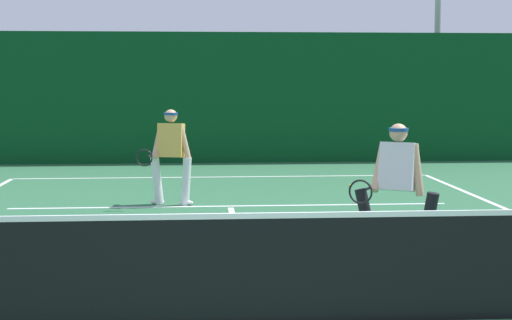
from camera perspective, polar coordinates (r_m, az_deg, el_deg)
name	(u,v)px	position (r m, az deg, el deg)	size (l,w,h in m)	color
court_line_baseline_far	(223,177)	(17.58, -2.44, -1.24)	(9.31, 0.10, 0.01)	white
court_line_service	(230,206)	(13.57, -1.89, -3.38)	(7.59, 0.10, 0.01)	white
court_line_centre	(241,248)	(10.26, -1.10, -6.42)	(0.10, 6.40, 0.01)	white
tennis_net	(261,268)	(7.03, 0.34, -7.86)	(10.21, 0.09, 1.07)	#1E4723
player_near	(397,184)	(9.75, 10.25, -1.72)	(1.16, 0.79, 1.66)	black
player_far	(171,152)	(13.67, -6.24, 0.56)	(0.97, 0.85, 1.68)	silver
tennis_ball	(350,186)	(16.02, 6.90, -1.87)	(0.07, 0.07, 0.07)	#D1E033
back_fence_windscreen	(219,98)	(20.49, -2.74, 4.56)	(19.52, 0.12, 3.41)	#093C1A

